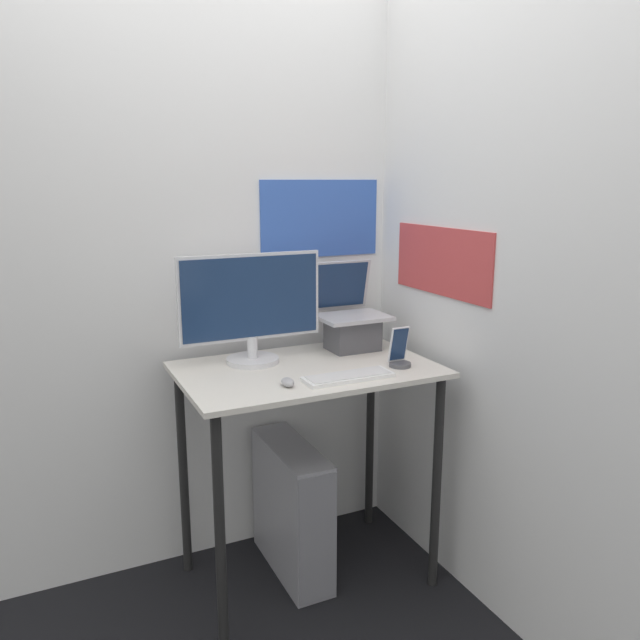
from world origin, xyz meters
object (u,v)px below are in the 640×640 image
(computer_tower, at_px, (292,509))
(monitor, at_px, (251,309))
(mouse, at_px, (288,382))
(cell_phone, at_px, (399,355))
(keyboard, at_px, (348,377))
(laptop, at_px, (351,325))

(computer_tower, bearing_deg, monitor, 152.04)
(mouse, bearing_deg, computer_tower, 65.47)
(cell_phone, xyz_separation_m, computer_tower, (-0.36, 0.22, -0.67))
(keyboard, distance_m, computer_tower, 0.70)
(laptop, xyz_separation_m, keyboard, (-0.20, -0.36, -0.10))
(mouse, distance_m, computer_tower, 0.70)
(keyboard, xyz_separation_m, computer_tower, (-0.11, 0.27, -0.64))
(computer_tower, bearing_deg, keyboard, -67.92)
(laptop, xyz_separation_m, computer_tower, (-0.31, -0.09, -0.73))
(laptop, xyz_separation_m, monitor, (-0.45, -0.02, 0.11))
(monitor, bearing_deg, mouse, -87.62)
(laptop, xyz_separation_m, cell_phone, (0.05, -0.31, -0.06))
(keyboard, distance_m, cell_phone, 0.26)
(laptop, height_order, mouse, laptop)
(laptop, distance_m, cell_phone, 0.32)
(laptop, height_order, keyboard, laptop)
(keyboard, bearing_deg, computer_tower, 112.08)
(mouse, bearing_deg, monitor, 92.38)
(cell_phone, bearing_deg, mouse, -175.09)
(laptop, height_order, monitor, monitor)
(monitor, height_order, cell_phone, monitor)
(monitor, height_order, mouse, monitor)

